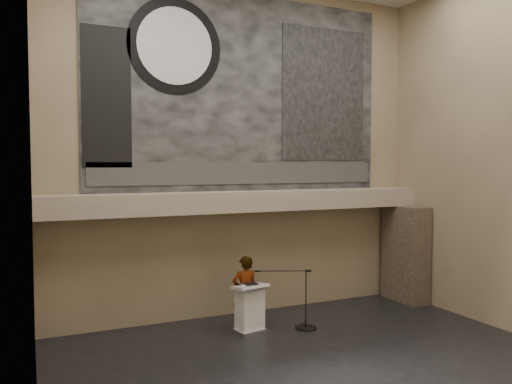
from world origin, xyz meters
name	(u,v)px	position (x,y,z in m)	size (l,w,h in m)	color
floor	(326,368)	(0.00, 0.00, 0.00)	(10.00, 10.00, 0.00)	black
wall_back	(243,150)	(0.00, 4.00, 4.25)	(10.00, 0.02, 8.50)	#7C6B4E
wall_left	(32,137)	(-5.00, 0.00, 4.25)	(0.02, 8.00, 8.50)	#7C6B4E
soffit	(249,201)	(0.00, 3.60, 2.95)	(10.00, 0.80, 0.50)	gray
sprinkler_left	(189,215)	(-1.60, 3.55, 2.67)	(0.04, 0.04, 0.06)	#B2893D
sprinkler_right	(315,210)	(1.90, 3.55, 2.67)	(0.04, 0.04, 0.06)	#B2893D
banner	(244,93)	(0.00, 3.97, 5.70)	(8.00, 0.05, 5.00)	black
banner_text_strip	(244,173)	(0.00, 3.93, 3.65)	(7.76, 0.02, 0.55)	#2F2F2F
banner_clock_rim	(175,46)	(-1.80, 3.93, 6.70)	(2.30, 2.30, 0.02)	black
banner_clock_face	(175,46)	(-1.80, 3.91, 6.70)	(1.84, 1.84, 0.02)	silver
banner_building_print	(324,95)	(2.40, 3.93, 5.80)	(2.60, 0.02, 3.60)	black
banner_brick_print	(107,97)	(-3.40, 3.93, 5.40)	(1.10, 0.02, 3.20)	black
stone_pier	(405,253)	(4.65, 3.15, 1.35)	(0.60, 1.40, 2.70)	#3D2F25
lectern	(250,308)	(-0.48, 2.50, 0.55)	(0.83, 0.66, 1.14)	silver
binder	(251,284)	(-0.44, 2.49, 1.12)	(0.29, 0.23, 0.04)	black
papers	(248,286)	(-0.54, 2.44, 1.10)	(0.20, 0.28, 0.01)	white
speaker_person	(245,292)	(-0.45, 2.83, 0.86)	(0.63, 0.41, 1.72)	white
mic_stand	(304,320)	(0.80, 2.22, 0.21)	(1.38, 0.74, 1.41)	black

